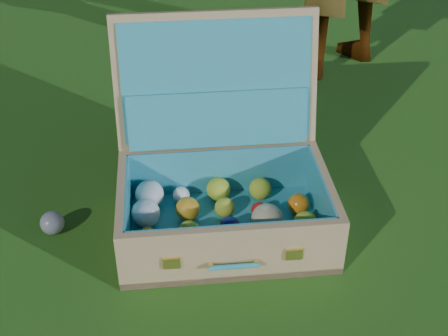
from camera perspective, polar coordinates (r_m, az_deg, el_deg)
ground at (r=1.92m, az=5.56°, el=-4.01°), size 60.00×60.00×0.00m
stray_ball at (r=1.88m, az=-15.44°, el=-4.86°), size 0.07×0.07×0.07m
suitcase at (r=1.80m, az=-0.24°, el=-0.40°), size 0.63×0.57×0.57m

